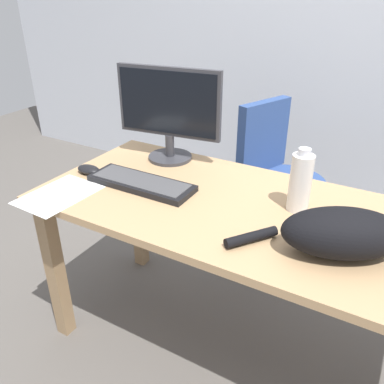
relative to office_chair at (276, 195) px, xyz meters
The scene contains 10 objects.
ground_plane 0.89m from the office_chair, 78.19° to the right, with size 8.00×8.00×0.00m, color #59544F.
back_wall 1.21m from the office_chair, 77.71° to the left, with size 6.00×0.04×2.60m, color silver.
desk 0.85m from the office_chair, 78.19° to the right, with size 1.67×0.72×0.72m.
office_chair is the anchor object (origin of this frame).
monitor 0.87m from the office_chair, 123.21° to the right, with size 0.48×0.20×0.41m.
keyboard 0.97m from the office_chair, 110.01° to the right, with size 0.44×0.15×0.03m.
cat 1.12m from the office_chair, 61.23° to the right, with size 0.57×0.32×0.20m.
computer_mouse 1.09m from the office_chair, 123.77° to the right, with size 0.11×0.06×0.04m, color black.
paper_sheet 1.24m from the office_chair, 116.81° to the right, with size 0.21×0.30×0.00m, color white.
spray_bottle 0.90m from the office_chair, 68.01° to the right, with size 0.08×0.08×0.23m.
Camera 1 is at (0.41, -1.19, 1.44)m, focal length 37.32 mm.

